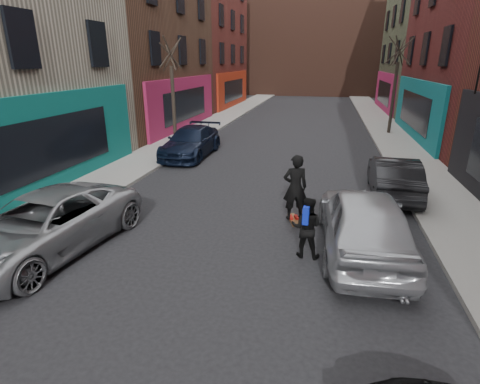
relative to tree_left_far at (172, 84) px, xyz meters
The scene contains 12 objects.
sidewalk_left 12.45m from the tree_left_far, 90.24° to the left, with size 2.50×84.00×0.13m, color gray.
sidewalk_right 17.61m from the tree_left_far, 43.95° to the left, with size 2.50×84.00×0.13m, color gray.
building_far 38.67m from the tree_left_far, 80.73° to the left, with size 40.00×10.00×14.00m, color #47281E.
tree_left_far is the anchor object (origin of this frame).
tree_right_far 13.78m from the tree_left_far, 25.82° to the left, with size 2.00×2.00×6.80m, color black, non-canonical shape.
parked_left_far 13.14m from the tree_left_far, 82.29° to the right, with size 2.44×5.30×1.47m, color gray.
parked_left_end 4.03m from the tree_left_far, 52.93° to the right, with size 2.01×4.95×1.44m, color black.
parked_right_far 14.69m from the tree_left_far, 49.49° to the right, with size 1.98×4.93×1.68m, color #989BA1.
parked_right_end 12.83m from the tree_left_far, 30.61° to the right, with size 1.48×4.24×1.40m, color black.
skateboard 12.62m from the tree_left_far, 51.39° to the right, with size 0.22×0.80×0.10m, color brown.
skateboarder 12.39m from the tree_left_far, 51.39° to the right, with size 0.71×0.47×1.95m, color black.
pedestrian 14.31m from the tree_left_far, 55.11° to the right, with size 0.79×0.65×1.53m.
Camera 1 is at (2.11, -1.89, 4.55)m, focal length 28.00 mm.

